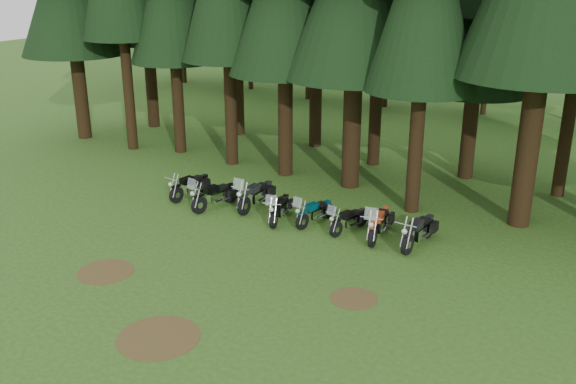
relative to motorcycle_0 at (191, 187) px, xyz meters
name	(u,v)px	position (x,y,z in m)	size (l,w,h in m)	color
ground	(219,269)	(4.99, -4.74, -0.47)	(120.00, 120.00, 0.00)	#2B5617
decid_0	(182,7)	(-17.11, 20.52, 5.43)	(8.00, 7.78, 10.00)	black
decid_1	(251,11)	(-10.99, 21.02, 5.36)	(7.91, 7.69, 9.88)	black
decid_2	(311,28)	(-5.44, 20.04, 4.48)	(6.72, 6.53, 8.40)	black
decid_3	(391,39)	(0.28, 20.39, 4.04)	(6.12, 5.95, 7.65)	black
decid_4	(493,45)	(6.57, 21.58, 3.90)	(5.93, 5.76, 7.41)	black
dirt_patch_0	(105,272)	(1.99, -6.74, -0.47)	(1.80, 1.80, 0.01)	#4C3D1E
dirt_patch_1	(354,298)	(9.49, -4.24, -0.47)	(1.40, 1.40, 0.01)	#4C3D1E
dirt_patch_2	(159,337)	(5.99, -8.74, -0.47)	(2.20, 2.20, 0.01)	#4C3D1E
motorcycle_0	(191,187)	(0.00, 0.00, 0.00)	(0.42, 2.27, 0.92)	black
motorcycle_1	(215,196)	(1.60, -0.46, 0.03)	(0.79, 2.39, 1.50)	black
motorcycle_2	(256,196)	(3.01, 0.37, 0.06)	(0.47, 2.50, 1.58)	black
motorcycle_3	(280,209)	(4.51, -0.27, 0.00)	(0.83, 2.21, 1.40)	black
motorcycle_4	(315,213)	(5.79, 0.14, -0.03)	(0.65, 2.11, 1.32)	black
motorcycle_5	(349,221)	(7.20, 0.13, -0.05)	(0.76, 2.00, 1.26)	black
motorcycle_6	(379,224)	(8.35, 0.19, 0.05)	(0.68, 2.47, 1.55)	black
motorcycle_7	(419,232)	(9.80, 0.26, 0.03)	(0.42, 2.44, 0.99)	black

